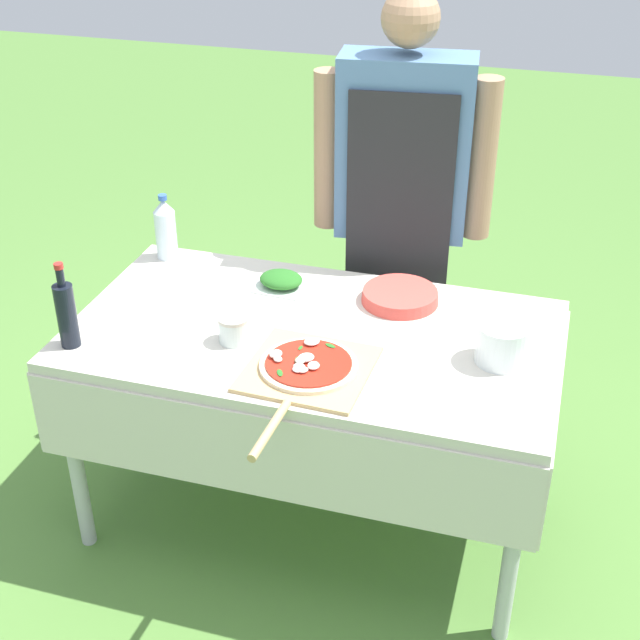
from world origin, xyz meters
The scene contains 10 objects.
ground_plane centered at (0.00, 0.00, 0.00)m, with size 12.00×12.00×0.00m, color #517F38.
prep_table centered at (0.00, 0.00, 0.64)m, with size 1.48×0.83×0.73m.
person_cook centered at (0.14, 0.60, 0.96)m, with size 0.61×0.24×1.63m.
pizza_on_peel centered at (0.05, -0.23, 0.74)m, with size 0.36×0.59×0.05m.
oil_bottle centered at (-0.66, -0.28, 0.84)m, with size 0.06×0.06×0.27m.
water_bottle centered at (-0.63, 0.33, 0.84)m, with size 0.07×0.07×0.23m.
herb_container centered at (-0.18, 0.23, 0.75)m, with size 0.18×0.15×0.05m.
mixing_tub centered at (0.56, -0.01, 0.79)m, with size 0.15×0.15×0.12m, color silver.
plate_stack centered at (0.21, 0.25, 0.75)m, with size 0.25×0.25×0.04m.
sauce_jar centered at (-0.21, -0.13, 0.77)m, with size 0.09×0.09×0.08m.
Camera 1 is at (0.67, -2.20, 2.13)m, focal length 50.00 mm.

